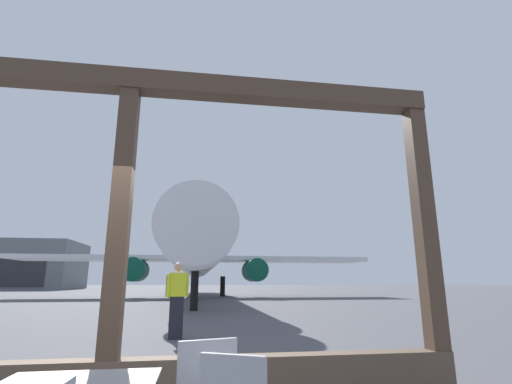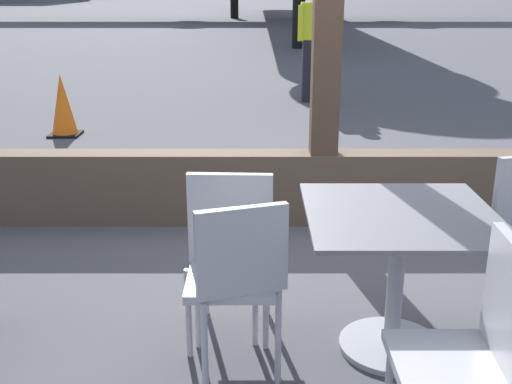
# 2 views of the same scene
# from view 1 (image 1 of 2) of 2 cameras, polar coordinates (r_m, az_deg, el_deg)

# --- Properties ---
(ground_plane) EXTENTS (220.00, 220.00, 0.00)m
(ground_plane) POSITION_cam_1_polar(r_m,az_deg,el_deg) (44.13, -10.13, -14.99)
(ground_plane) COLOR #4C4C51
(window_frame) EXTENTS (7.25, 0.24, 3.68)m
(window_frame) POSITION_cam_1_polar(r_m,az_deg,el_deg) (4.19, -20.67, -11.55)
(window_frame) COLOR brown
(window_frame) RESTS_ON ground
(airplane) EXTENTS (30.14, 35.61, 10.32)m
(airplane) POSITION_cam_1_polar(r_m,az_deg,el_deg) (32.24, -9.01, -9.38)
(airplane) COLOR silver
(airplane) RESTS_ON ground
(ground_crew_worker) EXTENTS (0.51, 0.33, 1.74)m
(ground_crew_worker) POSITION_cam_1_polar(r_m,az_deg,el_deg) (9.37, -11.95, -15.62)
(ground_crew_worker) COLOR black
(ground_crew_worker) RESTS_ON ground
(distant_hangar) EXTENTS (18.54, 14.66, 8.41)m
(distant_hangar) POSITION_cam_1_polar(r_m,az_deg,el_deg) (81.14, -31.91, -9.46)
(distant_hangar) COLOR slate
(distant_hangar) RESTS_ON ground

